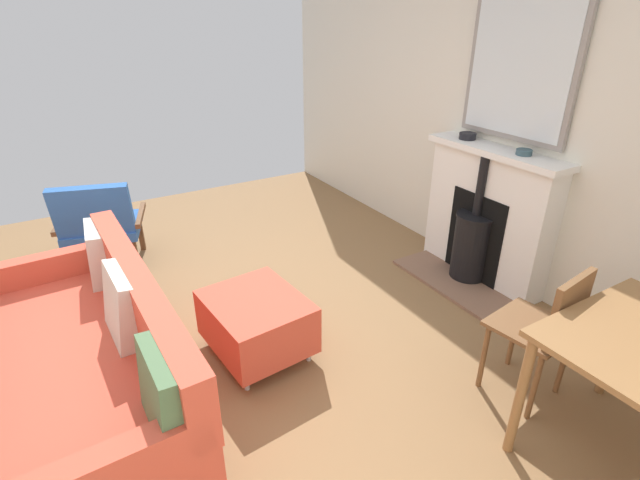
# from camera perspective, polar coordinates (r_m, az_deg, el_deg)

# --- Properties ---
(ground_plane) EXTENTS (5.05, 5.93, 0.01)m
(ground_plane) POSITION_cam_1_polar(r_m,az_deg,el_deg) (3.47, -14.20, -11.52)
(ground_plane) COLOR olive
(wall_left) EXTENTS (0.12, 5.93, 2.70)m
(wall_left) POSITION_cam_1_polar(r_m,az_deg,el_deg) (4.23, 19.14, 14.93)
(wall_left) COLOR silver
(wall_left) RESTS_ON ground
(fireplace) EXTENTS (0.63, 1.20, 1.12)m
(fireplace) POSITION_cam_1_polar(r_m,az_deg,el_deg) (4.09, 19.19, 2.06)
(fireplace) COLOR brown
(fireplace) RESTS_ON ground
(mirror_over_mantel) EXTENTS (0.04, 0.93, 1.03)m
(mirror_over_mantel) POSITION_cam_1_polar(r_m,az_deg,el_deg) (3.89, 23.11, 18.69)
(mirror_over_mantel) COLOR gray
(mantel_bowl_near) EXTENTS (0.14, 0.14, 0.05)m
(mantel_bowl_near) POSITION_cam_1_polar(r_m,az_deg,el_deg) (4.11, 17.48, 11.99)
(mantel_bowl_near) COLOR black
(mantel_bowl_near) RESTS_ON fireplace
(mantel_bowl_far) EXTENTS (0.12, 0.12, 0.04)m
(mantel_bowl_far) POSITION_cam_1_polar(r_m,az_deg,el_deg) (3.78, 23.52, 9.79)
(mantel_bowl_far) COLOR #334C56
(mantel_bowl_far) RESTS_ON fireplace
(sofa) EXTENTS (0.99, 2.05, 0.80)m
(sofa) POSITION_cam_1_polar(r_m,az_deg,el_deg) (2.96, -26.16, -12.79)
(sofa) COLOR #B2B2B7
(sofa) RESTS_ON ground
(ottoman) EXTENTS (0.62, 0.71, 0.42)m
(ottoman) POSITION_cam_1_polar(r_m,az_deg,el_deg) (3.12, -7.72, -9.73)
(ottoman) COLOR #B2B2B7
(ottoman) RESTS_ON ground
(armchair_accent) EXTENTS (0.80, 0.75, 0.84)m
(armchair_accent) POSITION_cam_1_polar(r_m,az_deg,el_deg) (4.39, -25.16, 1.97)
(armchair_accent) COLOR brown
(armchair_accent) RESTS_ON ground
(dining_chair_near_fireplace) EXTENTS (0.45, 0.45, 0.86)m
(dining_chair_near_fireplace) POSITION_cam_1_polar(r_m,az_deg,el_deg) (2.90, 25.79, -9.27)
(dining_chair_near_fireplace) COLOR brown
(dining_chair_near_fireplace) RESTS_ON ground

